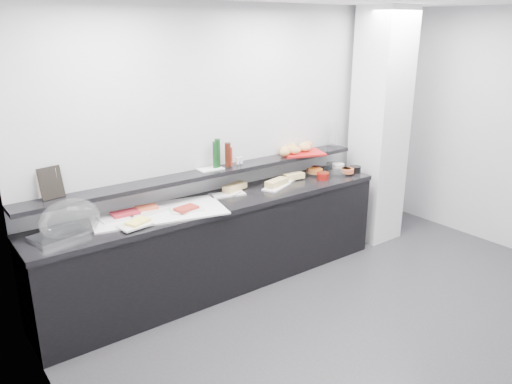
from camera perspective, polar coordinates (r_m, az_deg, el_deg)
ground at (r=4.49m, az=16.54°, el=-15.92°), size 5.00×5.00×0.00m
back_wall at (r=5.26m, az=0.35°, el=6.06°), size 5.00×0.02×2.70m
column at (r=6.04m, az=13.93°, el=7.13°), size 0.50×0.50×2.70m
buffet_cabinet at (r=4.94m, az=-4.09°, el=-6.16°), size 3.60×0.60×0.85m
counter_top at (r=4.77m, az=-4.21°, el=-1.23°), size 3.62×0.62×0.05m
wall_shelf at (r=4.83m, az=-5.40°, el=2.18°), size 3.60×0.25×0.04m
cloche_base at (r=4.19m, az=-21.59°, el=-4.70°), size 0.45×0.35×0.04m
cloche_dome at (r=4.19m, az=-20.47°, el=-3.03°), size 0.48×0.32×0.34m
linen_runner at (r=4.50m, az=-11.05°, el=-2.32°), size 1.25×0.80×0.01m
platter_meat_a at (r=4.42m, az=-15.77°, el=-2.85°), size 0.26×0.18×0.01m
food_meat_a at (r=4.45m, az=-14.73°, el=-2.35°), size 0.24×0.16×0.02m
platter_salmon at (r=4.51m, az=-12.57°, el=-2.18°), size 0.38×0.28×0.01m
food_salmon at (r=4.55m, az=-12.39°, el=-1.74°), size 0.21×0.15×0.02m
platter_cheese at (r=4.22m, az=-13.68°, el=-3.72°), size 0.28×0.21×0.01m
food_cheese at (r=4.24m, az=-13.34°, el=-3.33°), size 0.22×0.19×0.02m
platter_meat_b at (r=4.50m, az=-7.93°, el=-1.92°), size 0.33×0.26×0.01m
food_meat_b at (r=4.47m, az=-7.97°, el=-1.85°), size 0.22×0.16×0.02m
sandwich_plate_left at (r=4.90m, az=-3.32°, el=-0.28°), size 0.37×0.22×0.01m
sandwich_food_left at (r=5.00m, az=-2.45°, el=0.58°), size 0.29×0.18×0.06m
tongs_left at (r=4.87m, az=-2.17°, el=-0.22°), size 0.15×0.07×0.01m
sandwich_plate_mid at (r=5.13m, az=2.38°, el=0.62°), size 0.39×0.28×0.01m
sandwich_food_mid at (r=5.15m, az=2.38°, el=1.10°), size 0.29×0.17×0.06m
tongs_mid at (r=5.07m, az=1.96°, el=0.52°), size 0.16×0.01×0.01m
sandwich_plate_right at (r=5.28m, az=2.99°, el=1.11°), size 0.36×0.24×0.01m
sandwich_food_right at (r=5.38m, az=4.34°, el=1.83°), size 0.24×0.12×0.06m
tongs_right at (r=5.25m, az=3.04°, el=1.15°), size 0.15×0.06×0.01m
bowl_glass_fruit at (r=5.58m, az=6.51°, el=2.25°), size 0.18×0.18×0.07m
fill_glass_fruit at (r=5.59m, az=6.81°, el=2.41°), size 0.21×0.21×0.05m
bowl_black_jam at (r=5.68m, az=7.03°, el=2.52°), size 0.17×0.17×0.07m
fill_black_jam at (r=5.69m, az=6.84°, el=2.68°), size 0.12×0.12×0.05m
bowl_glass_cream at (r=5.86m, az=8.82°, el=2.95°), size 0.17×0.17×0.07m
fill_glass_cream at (r=5.84m, az=9.37°, el=2.98°), size 0.16×0.16×0.05m
bowl_red_jam at (r=5.44m, az=7.63°, el=1.79°), size 0.16×0.16×0.07m
fill_red_jam at (r=5.46m, az=7.75°, el=1.97°), size 0.13×0.13×0.05m
bowl_glass_salmon at (r=5.57m, az=9.41°, el=2.11°), size 0.17×0.17×0.07m
fill_glass_salmon at (r=5.65m, az=10.41°, el=2.41°), size 0.17×0.17×0.05m
bowl_black_fruit at (r=5.77m, az=11.29°, el=2.57°), size 0.16×0.16×0.07m
fill_black_fruit at (r=5.66m, az=10.28°, el=2.45°), size 0.14×0.14×0.05m
framed_print at (r=4.33m, az=-22.39°, el=0.97°), size 0.20×0.10×0.26m
print_art at (r=4.33m, az=-22.74°, el=0.94°), size 0.16×0.06×0.22m
condiment_tray at (r=4.88m, az=-5.23°, el=2.65°), size 0.24×0.16×0.01m
bottle_green_a at (r=4.86m, az=-4.69°, el=4.26°), size 0.06×0.06×0.26m
bottle_brown at (r=4.89m, az=-3.24°, el=4.28°), size 0.07×0.07×0.24m
bottle_green_b at (r=4.88m, az=-4.41°, el=4.47°), size 0.06×0.06×0.28m
bottle_hot at (r=4.95m, az=-2.95°, el=4.08°), size 0.05×0.05×0.18m
shaker_salt at (r=5.00m, az=-2.11°, el=3.60°), size 0.04×0.04×0.07m
shaker_pepper at (r=5.03m, az=-1.70°, el=3.68°), size 0.04×0.04×0.07m
bread_tray at (r=5.49m, az=5.28°, el=4.46°), size 0.54×0.46×0.02m
bread_roll_nw at (r=5.42m, az=3.31°, el=4.89°), size 0.17×0.13×0.08m
bread_roll_n at (r=5.54m, az=4.07°, el=5.16°), size 0.16×0.11×0.08m
bread_roll_ne at (r=5.66m, az=5.91°, el=5.40°), size 0.14×0.12×0.08m
bread_roll_sw at (r=5.28m, az=3.30°, el=4.53°), size 0.13×0.09×0.08m
bread_roll_s at (r=5.37m, az=4.47°, el=4.74°), size 0.16×0.13×0.08m
bread_roll_se at (r=5.50m, az=5.67°, el=5.04°), size 0.16×0.11×0.08m
bread_roll_midw at (r=5.46m, az=4.19°, el=4.98°), size 0.17×0.13×0.08m
bread_roll_mide at (r=5.58m, az=5.46°, el=5.23°), size 0.16×0.12×0.08m
carafe at (r=5.83m, az=8.75°, el=6.56°), size 0.15×0.15×0.30m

